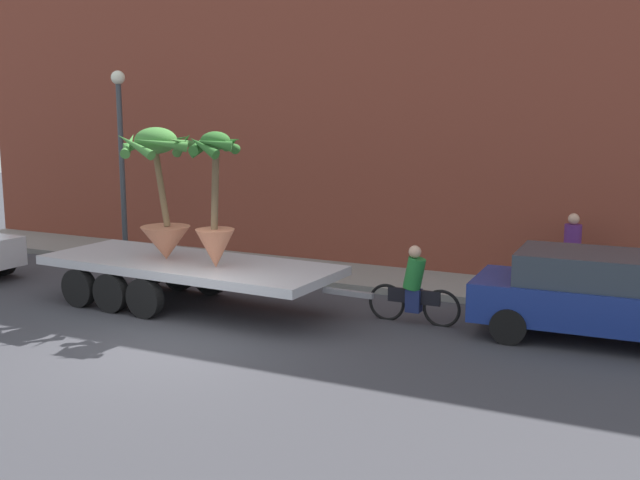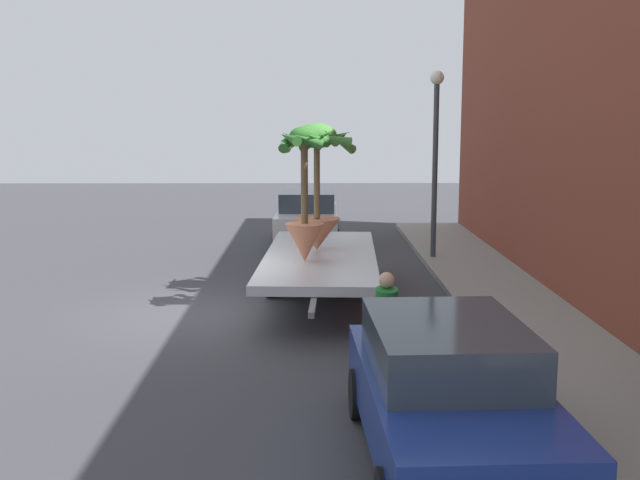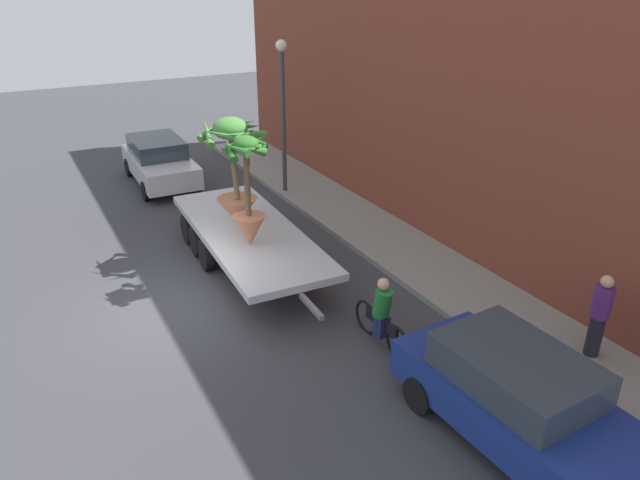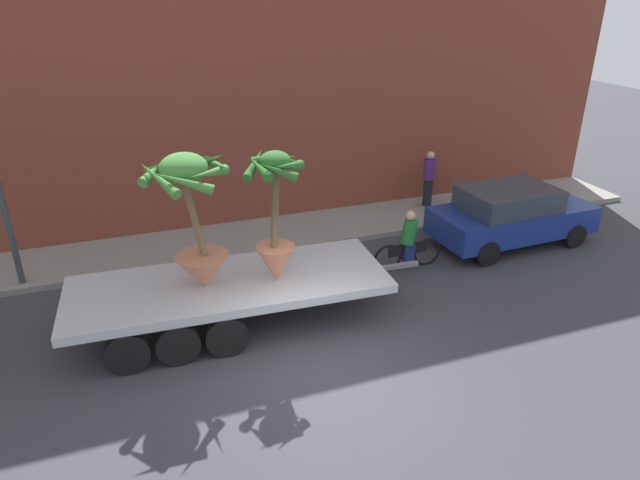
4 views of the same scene
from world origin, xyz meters
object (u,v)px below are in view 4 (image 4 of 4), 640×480
object	(u,v)px
potted_palm_middle	(275,224)
pedestrian_near_gate	(429,178)
cyclist	(408,243)
flatbed_trailer	(217,292)
potted_palm_rear	(194,222)
parked_car	(511,214)

from	to	relation	value
potted_palm_middle	pedestrian_near_gate	world-z (taller)	potted_palm_middle
cyclist	flatbed_trailer	bearing A→B (deg)	-168.99
flatbed_trailer	potted_palm_middle	world-z (taller)	potted_palm_middle
potted_palm_rear	cyclist	xyz separation A→B (m)	(5.11, 1.01, -1.68)
potted_palm_rear	cyclist	bearing A→B (deg)	11.18
cyclist	parked_car	bearing A→B (deg)	6.69
flatbed_trailer	parked_car	xyz separation A→B (m)	(8.04, 1.32, 0.06)
flatbed_trailer	parked_car	world-z (taller)	parked_car
potted_palm_rear	potted_palm_middle	bearing A→B (deg)	-9.69
cyclist	parked_car	xyz separation A→B (m)	(3.24, 0.38, 0.16)
potted_palm_rear	parked_car	bearing A→B (deg)	9.46
cyclist	pedestrian_near_gate	bearing A→B (deg)	53.58
potted_palm_middle	parked_car	xyz separation A→B (m)	(6.88, 1.64, -1.38)
parked_car	cyclist	bearing A→B (deg)	-173.31
parked_car	pedestrian_near_gate	size ratio (longest dim) A/B	2.56
cyclist	potted_palm_rear	bearing A→B (deg)	-168.82
potted_palm_middle	potted_palm_rear	bearing A→B (deg)	170.31
potted_palm_middle	pedestrian_near_gate	size ratio (longest dim) A/B	1.55
flatbed_trailer	cyclist	size ratio (longest dim) A/B	4.00
potted_palm_rear	pedestrian_near_gate	bearing A→B (deg)	29.57
potted_palm_rear	flatbed_trailer	bearing A→B (deg)	13.81
flatbed_trailer	cyclist	distance (m)	4.90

